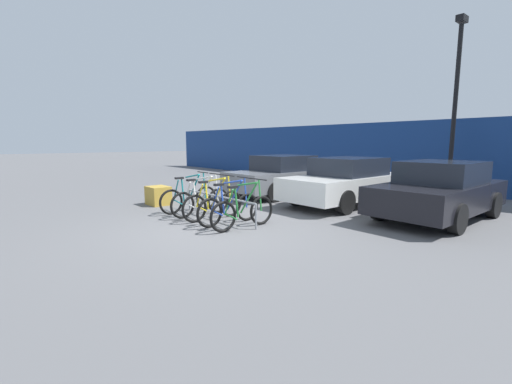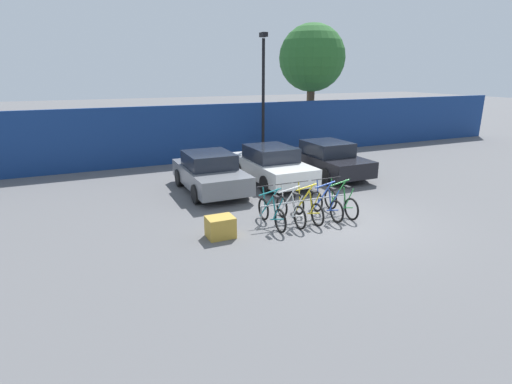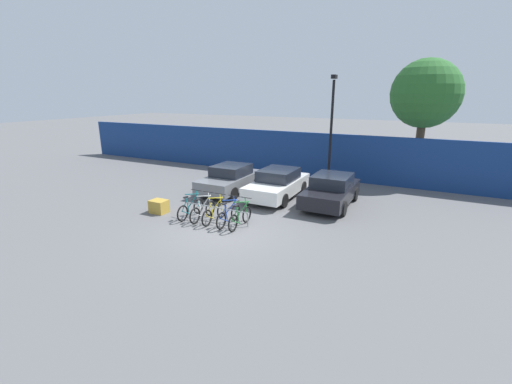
% 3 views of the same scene
% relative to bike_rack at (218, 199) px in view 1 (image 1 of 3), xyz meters
% --- Properties ---
extents(ground_plane, '(120.00, 120.00, 0.00)m').
position_rel_bike_rack_xyz_m(ground_plane, '(0.79, -0.68, -0.47)').
color(ground_plane, '#59595B').
extents(hoarding_wall, '(36.00, 0.16, 2.68)m').
position_rel_bike_rack_xyz_m(hoarding_wall, '(0.79, 8.82, 0.87)').
color(hoarding_wall, navy).
rests_on(hoarding_wall, ground).
extents(bike_rack, '(2.86, 0.04, 0.57)m').
position_rel_bike_rack_xyz_m(bike_rack, '(0.00, 0.00, 0.00)').
color(bike_rack, gray).
rests_on(bike_rack, ground).
extents(bicycle_teal, '(0.68, 1.71, 1.05)m').
position_rel_bike_rack_xyz_m(bicycle_teal, '(-1.16, -0.15, -0.10)').
color(bicycle_teal, black).
rests_on(bicycle_teal, ground).
extents(bicycle_white, '(0.68, 1.71, 1.05)m').
position_rel_bike_rack_xyz_m(bicycle_white, '(-0.56, -0.15, -0.10)').
color(bicycle_white, black).
rests_on(bicycle_white, ground).
extents(bicycle_yellow, '(0.68, 1.71, 1.05)m').
position_rel_bike_rack_xyz_m(bicycle_yellow, '(0.00, -0.15, -0.10)').
color(bicycle_yellow, black).
rests_on(bicycle_yellow, ground).
extents(bicycle_blue, '(0.68, 1.71, 1.05)m').
position_rel_bike_rack_xyz_m(bicycle_blue, '(0.64, -0.15, -0.10)').
color(bicycle_blue, black).
rests_on(bicycle_blue, ground).
extents(bicycle_green, '(0.68, 1.71, 1.05)m').
position_rel_bike_rack_xyz_m(bicycle_green, '(1.16, -0.15, -0.10)').
color(bicycle_green, black).
rests_on(bicycle_green, ground).
extents(car_grey, '(1.91, 3.96, 1.40)m').
position_rel_bike_rack_xyz_m(car_grey, '(-1.65, 3.81, 0.22)').
color(car_grey, slate).
rests_on(car_grey, ground).
extents(car_white, '(1.91, 4.25, 1.40)m').
position_rel_bike_rack_xyz_m(car_white, '(0.89, 4.00, 0.22)').
color(car_white, silver).
rests_on(car_white, ground).
extents(car_black, '(1.91, 4.06, 1.40)m').
position_rel_bike_rack_xyz_m(car_black, '(3.50, 4.04, 0.22)').
color(car_black, black).
rests_on(car_black, ground).
extents(lamp_post, '(0.24, 0.44, 5.82)m').
position_rel_bike_rack_xyz_m(lamp_post, '(2.33, 7.83, 2.79)').
color(lamp_post, black).
rests_on(lamp_post, ground).
extents(cargo_crate, '(0.70, 0.56, 0.55)m').
position_rel_bike_rack_xyz_m(cargo_crate, '(-2.71, -0.31, -0.20)').
color(cargo_crate, '#B28C33').
rests_on(cargo_crate, ground).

